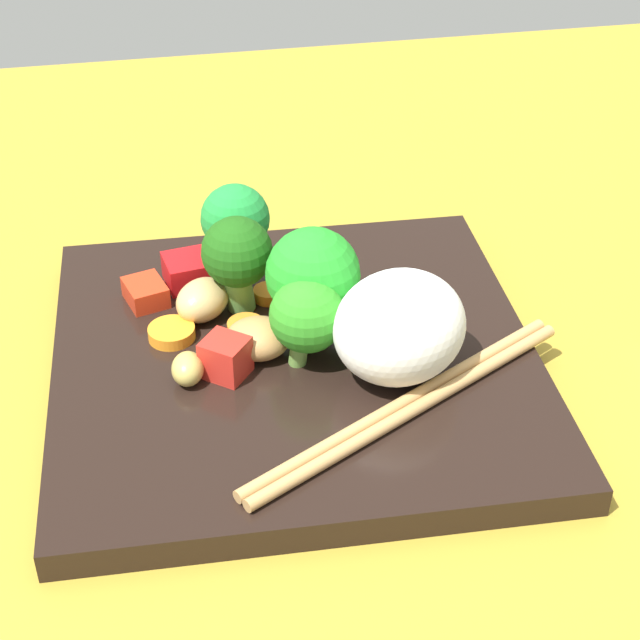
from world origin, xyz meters
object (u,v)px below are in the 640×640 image
Objects in this scene: rice_mound at (400,327)px; chopstick_pair at (409,406)px; broccoli_floret_1 at (313,276)px; carrot_slice_2 at (246,328)px; square_plate at (295,361)px.

rice_mound reaches higher than chopstick_pair.
rice_mound is 6.36cm from broccoli_floret_1.
broccoli_floret_1 is 3.11× the size of carrot_slice_2.
chopstick_pair is at bearing 25.06° from broccoli_floret_1.
broccoli_floret_1 reaches higher than rice_mound.
rice_mound is at bearing 57.33° from chopstick_pair.
chopstick_pair is (3.57, -0.24, -2.86)cm from rice_mound.
rice_mound is 1.11× the size of broccoli_floret_1.
rice_mound is 10.33cm from carrot_slice_2.
square_plate is at bearing 98.75° from chopstick_pair.
chopstick_pair is (8.31, 3.89, -3.85)cm from broccoli_floret_1.
broccoli_floret_1 is (-1.43, 1.42, 5.12)cm from square_plate.
broccoli_floret_1 is at bearing 77.97° from carrot_slice_2.
broccoli_floret_1 is at bearing 86.20° from chopstick_pair.
broccoli_floret_1 is (-4.74, -4.13, 0.98)cm from rice_mound.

